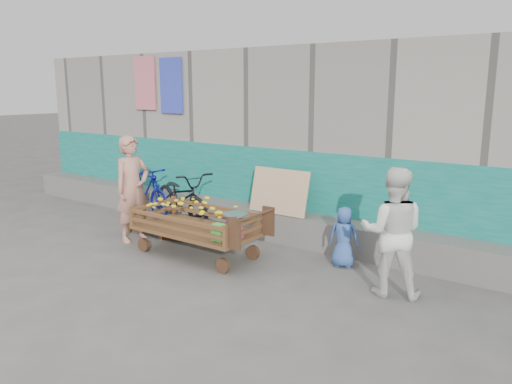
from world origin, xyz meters
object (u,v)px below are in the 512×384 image
Objects in this scene: banana_cart at (194,216)px; bench at (150,224)px; woman at (392,232)px; vendor_man at (133,189)px; child at (344,237)px; bicycle_blue at (145,191)px; bicycle_dark at (182,198)px.

banana_cart is 1.39m from bench.
bench is 0.63× the size of woman.
bench is 0.74m from vendor_man.
bench is at bearing -4.02° from child.
bicycle_blue is at bearing 47.62° from vendor_man.
banana_cart is 1.29m from vendor_man.
bicycle_dark is (-1.22, 0.99, -0.08)m from banana_cart.
woman is (4.04, 0.33, -0.08)m from vendor_man.
child is at bearing -51.58° from woman.
banana_cart is 1.20× the size of vendor_man.
bicycle_blue is at bearing 154.26° from banana_cart.
vendor_man reaches higher than bench.
child is 0.50× the size of bicycle_blue.
vendor_man reaches higher than bicycle_blue.
vendor_man reaches higher than banana_cart.
child is 3.16m from bicycle_dark.
banana_cart is 1.58m from bicycle_dark.
vendor_man is at bearing 2.11° from child.
bench is at bearing 11.36° from vendor_man.
bench is 1.14× the size of child.
bicycle_dark is 1.01m from bicycle_blue.
bicycle_dark reaches higher than bench.
bicycle_dark is at bearing -29.84° from woman.
woman is at bearing 6.25° from banana_cart.
banana_cart is 1.21× the size of bicycle_blue.
banana_cart is at bearing 10.30° from child.
banana_cart is 2.80m from woman.
banana_cart is 2.11× the size of bench.
bicycle_blue is (-0.94, 0.75, 0.32)m from bench.
child is (1.93, 0.83, -0.16)m from banana_cart.
woman is at bearing -78.94° from vendor_man.
woman reaches higher than bicycle_dark.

